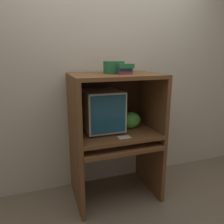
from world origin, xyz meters
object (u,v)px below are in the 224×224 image
(keyboard, at_px, (109,144))
(storage_box, at_px, (114,67))
(mouse, at_px, (133,140))
(book_stack, at_px, (125,69))
(crt_monitor, at_px, (102,110))
(snack_bag, at_px, (131,120))

(keyboard, bearing_deg, storage_box, 55.35)
(mouse, bearing_deg, book_stack, 154.68)
(storage_box, bearing_deg, mouse, -40.73)
(crt_monitor, relative_size, storage_box, 2.50)
(keyboard, relative_size, book_stack, 2.60)
(crt_monitor, xyz_separation_m, keyboard, (0.01, -0.18, -0.31))
(snack_bag, distance_m, storage_box, 0.61)
(mouse, xyz_separation_m, snack_bag, (0.04, 0.14, 0.17))
(mouse, distance_m, storage_box, 0.78)
(crt_monitor, height_order, keyboard, crt_monitor)
(keyboard, height_order, book_stack, book_stack)
(mouse, height_order, snack_bag, snack_bag)
(crt_monitor, height_order, storage_box, storage_box)
(crt_monitor, distance_m, storage_box, 0.45)
(crt_monitor, xyz_separation_m, snack_bag, (0.32, -0.03, -0.13))
(storage_box, bearing_deg, snack_bag, 0.60)
(keyboard, bearing_deg, mouse, 0.98)
(mouse, height_order, book_stack, book_stack)
(keyboard, height_order, storage_box, storage_box)
(mouse, bearing_deg, snack_bag, 74.36)
(storage_box, bearing_deg, crt_monitor, 161.89)
(crt_monitor, distance_m, keyboard, 0.36)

